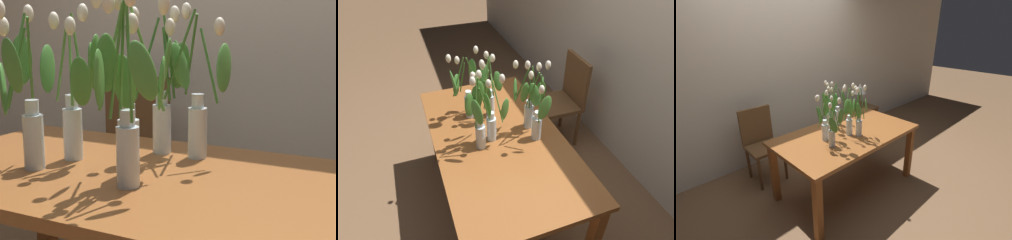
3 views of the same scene
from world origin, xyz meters
The scene contains 8 objects.
dining_table centered at (0.00, 0.00, 0.65)m, with size 1.60×0.90×0.74m.
tulip_vase_0 centered at (-0.04, 0.25, 0.95)m, with size 0.20×0.24×0.53m.
tulip_vase_1 centered at (0.03, -0.14, 0.98)m, with size 0.22×0.18×0.58m.
tulip_vase_2 centered at (-0.28, 0.03, 0.94)m, with size 0.22×0.19×0.54m.
tulip_vase_3 centered at (-0.01, -0.04, 0.93)m, with size 0.23×0.21×0.58m.
tulip_vase_4 centered at (0.08, 0.25, 0.95)m, with size 0.27×0.21×0.56m.
tulip_vase_5 centered at (-0.34, -0.13, 0.95)m, with size 0.20×0.25×0.54m.
dining_chair centered at (-0.62, 0.91, 0.52)m, with size 0.41×0.41×0.93m.
Camera 1 is at (0.81, -1.36, 1.21)m, focal length 54.35 mm.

